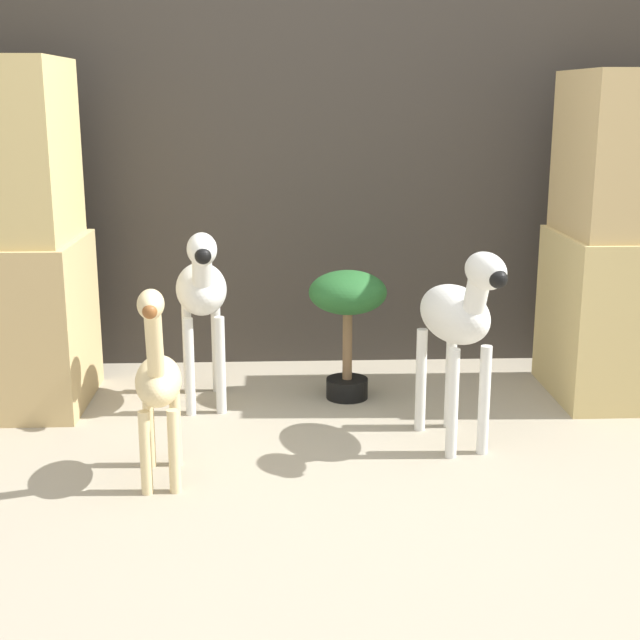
{
  "coord_description": "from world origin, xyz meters",
  "views": [
    {
      "loc": [
        -0.16,
        -2.41,
        1.18
      ],
      "look_at": [
        -0.02,
        0.73,
        0.39
      ],
      "focal_mm": 50.0,
      "sensor_mm": 36.0,
      "label": 1
    }
  ],
  "objects_px": {
    "zebra_left": "(202,291)",
    "potted_palm_front": "(348,305)",
    "giraffe_figurine": "(158,380)",
    "zebra_right": "(459,316)"
  },
  "relations": [
    {
      "from": "giraffe_figurine",
      "to": "potted_palm_front",
      "type": "relative_size",
      "value": 1.27
    },
    {
      "from": "giraffe_figurine",
      "to": "zebra_left",
      "type": "bearing_deg",
      "value": 83.96
    },
    {
      "from": "zebra_right",
      "to": "giraffe_figurine",
      "type": "bearing_deg",
      "value": -164.41
    },
    {
      "from": "giraffe_figurine",
      "to": "potted_palm_front",
      "type": "xyz_separation_m",
      "value": [
        0.64,
        0.79,
        0.04
      ]
    },
    {
      "from": "potted_palm_front",
      "to": "zebra_right",
      "type": "bearing_deg",
      "value": -56.82
    },
    {
      "from": "zebra_right",
      "to": "potted_palm_front",
      "type": "bearing_deg",
      "value": 123.18
    },
    {
      "from": "zebra_left",
      "to": "potted_palm_front",
      "type": "relative_size",
      "value": 1.36
    },
    {
      "from": "giraffe_figurine",
      "to": "potted_palm_front",
      "type": "height_order",
      "value": "giraffe_figurine"
    },
    {
      "from": "zebra_left",
      "to": "potted_palm_front",
      "type": "height_order",
      "value": "zebra_left"
    },
    {
      "from": "zebra_right",
      "to": "zebra_left",
      "type": "distance_m",
      "value": 1.01
    }
  ]
}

